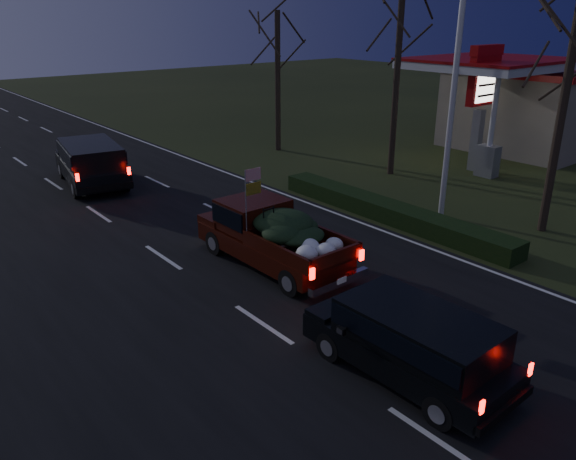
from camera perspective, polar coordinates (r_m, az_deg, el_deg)
ground at (r=13.39m, az=-2.55°, el=-9.60°), size 120.00×120.00×0.00m
road_asphalt at (r=13.38m, az=-2.55°, el=-9.56°), size 14.00×120.00×0.02m
hedge_row at (r=20.17m, az=10.17°, el=1.89°), size 1.00×10.00×0.60m
light_pole at (r=19.88m, az=16.80°, el=16.39°), size 0.50×0.90×9.16m
gas_price_pylon at (r=27.08m, az=19.19°, el=13.52°), size 2.00×0.41×5.57m
gas_station_building at (r=34.73m, az=24.67°, el=11.27°), size 10.00×7.00×4.00m
gas_canopy at (r=29.24m, az=19.81°, el=15.09°), size 7.10×6.10×4.88m
bare_tree_near at (r=19.68m, az=26.85°, el=15.39°), size 3.60×3.60×7.50m
bare_tree_mid at (r=25.26m, az=11.33°, el=19.66°), size 3.60×3.60×8.50m
bare_tree_far at (r=29.66m, az=-1.07°, el=18.04°), size 3.60×3.60×7.00m
pickup_truck at (r=16.03m, az=-1.61°, el=-0.24°), size 2.03×5.10×2.66m
lead_suv at (r=25.06m, az=-19.39°, el=6.77°), size 3.02×5.46×1.48m
rear_suv at (r=11.42m, az=12.63°, el=-10.63°), size 2.03×4.28×1.22m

